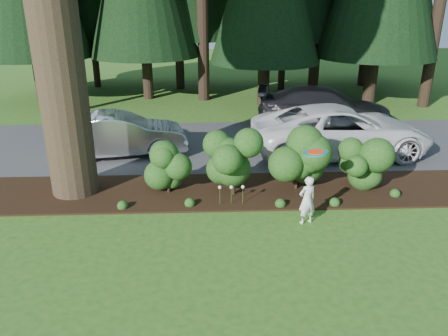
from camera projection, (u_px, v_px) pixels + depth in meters
name	position (u px, v px, depth m)	size (l,w,h in m)	color
ground	(252.00, 255.00, 9.28)	(80.00, 80.00, 0.00)	#255919
mulch_bed	(240.00, 191.00, 12.30)	(16.00, 2.50, 0.05)	black
driveway	(231.00, 144.00, 16.26)	(22.00, 6.00, 0.03)	#38383A
shrub_row	(269.00, 166.00, 11.94)	(6.53, 1.60, 1.61)	#174013
lily_cluster	(231.00, 188.00, 11.33)	(0.69, 0.09, 0.57)	#174013
car_silver_wagon	(120.00, 135.00, 14.83)	(1.56, 4.47, 1.47)	silver
car_white_suv	(341.00, 131.00, 14.90)	(2.79, 6.06, 1.68)	silver
car_dark_suv	(324.00, 107.00, 18.26)	(2.26, 5.57, 1.62)	black
child	(307.00, 200.00, 10.39)	(0.44, 0.29, 1.21)	silver
frisbee	(316.00, 152.00, 9.96)	(0.57, 0.57, 0.12)	#16777E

